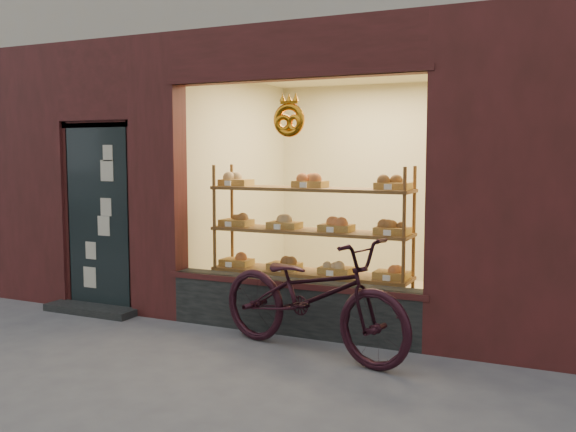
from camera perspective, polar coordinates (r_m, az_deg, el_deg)
The scene contains 3 objects.
ground at distance 5.16m, azimuth -14.61°, elevation -15.34°, with size 90.00×90.00×0.00m, color slate.
display_shelf at distance 6.85m, azimuth 1.97°, elevation -2.69°, with size 2.20×0.45×1.70m.
bicycle at distance 5.87m, azimuth 2.10°, elevation -7.05°, with size 0.72×2.07×1.09m, color black.
Camera 1 is at (3.11, -3.68, 1.83)m, focal length 40.00 mm.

